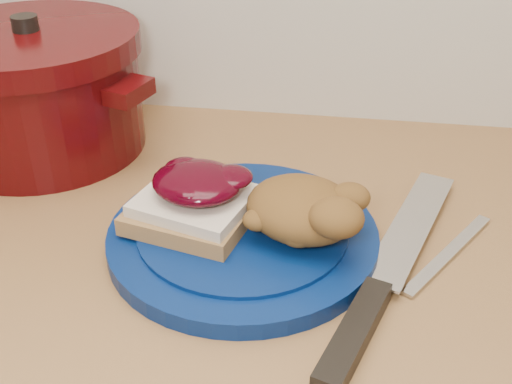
# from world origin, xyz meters

# --- Properties ---
(plate) EXTENTS (0.34, 0.34, 0.02)m
(plate) POSITION_xyz_m (0.06, 1.49, 0.91)
(plate) COLOR #051B4F
(plate) RESTS_ON wood_countertop
(sandwich) EXTENTS (0.13, 0.12, 0.06)m
(sandwich) POSITION_xyz_m (0.01, 1.49, 0.95)
(sandwich) COLOR olive
(sandwich) RESTS_ON plate
(stuffing_mound) EXTENTS (0.13, 0.12, 0.05)m
(stuffing_mound) POSITION_xyz_m (0.11, 1.49, 0.95)
(stuffing_mound) COLOR brown
(stuffing_mound) RESTS_ON plate
(chef_knife) EXTENTS (0.14, 0.33, 0.02)m
(chef_knife) POSITION_xyz_m (0.18, 1.41, 0.91)
(chef_knife) COLOR black
(chef_knife) RESTS_ON wood_countertop
(butter_knife) EXTENTS (0.10, 0.14, 0.00)m
(butter_knife) POSITION_xyz_m (0.26, 1.50, 0.90)
(butter_knife) COLOR silver
(butter_knife) RESTS_ON wood_countertop
(dutch_oven) EXTENTS (0.32, 0.32, 0.17)m
(dutch_oven) POSITION_xyz_m (-0.22, 1.66, 0.98)
(dutch_oven) COLOR #3A0507
(dutch_oven) RESTS_ON wood_countertop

